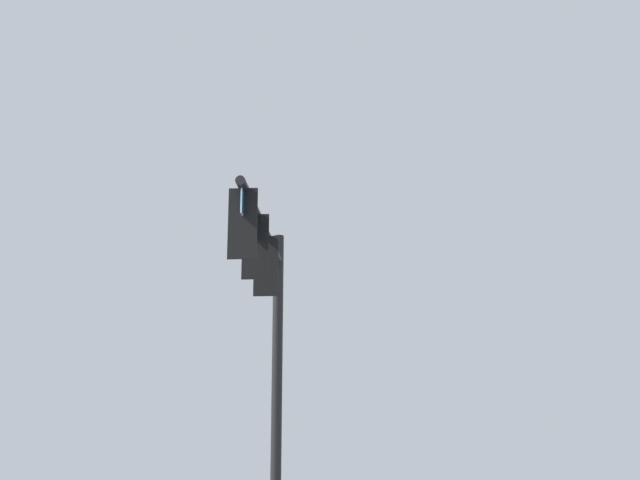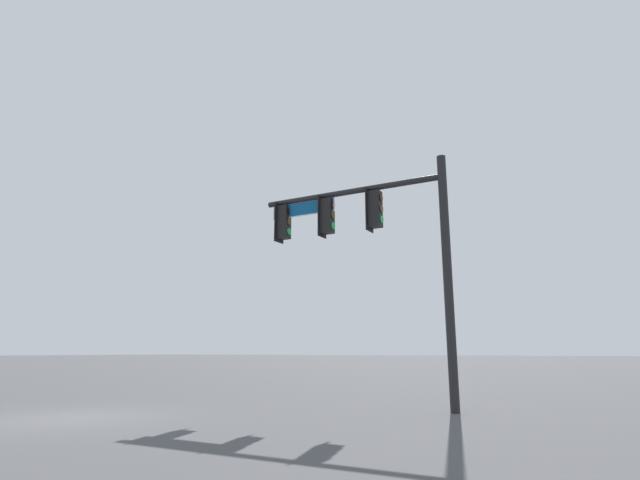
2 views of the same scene
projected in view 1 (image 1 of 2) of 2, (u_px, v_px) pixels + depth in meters
The scene contains 1 object.
signal_pole_near at pixel (265, 297), 18.58m from camera, with size 5.93×0.56×6.89m.
Camera 1 is at (12.71, -2.76, 1.20)m, focal length 50.00 mm.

